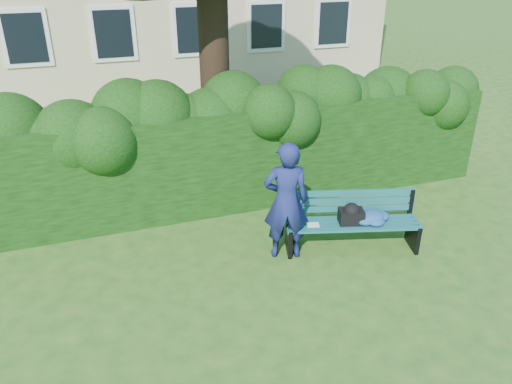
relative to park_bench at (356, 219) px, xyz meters
name	(u,v)px	position (x,y,z in m)	size (l,w,h in m)	color
ground	(269,266)	(-1.45, -0.05, -0.50)	(80.00, 80.00, 0.00)	#26571A
hedge	(227,157)	(-1.45, 2.15, 0.40)	(10.00, 1.00, 1.80)	black
park_bench	(356,219)	(0.00, 0.00, 0.00)	(2.13, 1.09, 0.89)	#0F494F
man_reading	(286,201)	(-1.12, 0.16, 0.42)	(0.67, 0.44, 1.85)	navy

